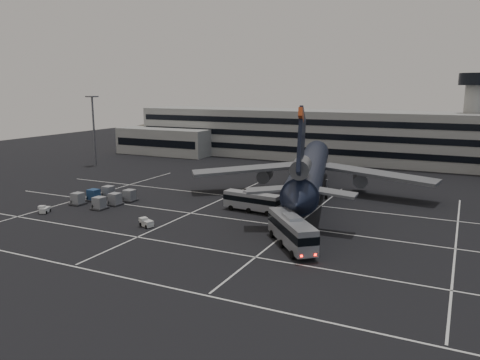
% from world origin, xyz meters
% --- Properties ---
extents(ground, '(260.00, 260.00, 0.00)m').
position_xyz_m(ground, '(0.00, 0.00, 0.00)').
color(ground, black).
rests_on(ground, ground).
extents(lane_markings, '(90.00, 55.62, 0.01)m').
position_xyz_m(lane_markings, '(0.95, 0.72, 0.01)').
color(lane_markings, silver).
rests_on(lane_markings, ground).
extents(terminal, '(125.00, 26.00, 24.00)m').
position_xyz_m(terminal, '(-2.95, 71.14, 6.93)').
color(terminal, gray).
rests_on(terminal, ground).
extents(hills, '(352.00, 180.00, 44.00)m').
position_xyz_m(hills, '(17.99, 170.00, -12.07)').
color(hills, '#38332B').
rests_on(hills, ground).
extents(lightpole_left, '(2.40, 2.40, 18.28)m').
position_xyz_m(lightpole_left, '(-55.00, 35.00, 11.82)').
color(lightpole_left, slate).
rests_on(lightpole_left, ground).
extents(trijet_main, '(46.09, 57.06, 18.08)m').
position_xyz_m(trijet_main, '(7.98, 24.34, 5.25)').
color(trijet_main, black).
rests_on(trijet_main, ground).
extents(bus_near, '(9.77, 11.11, 4.26)m').
position_xyz_m(bus_near, '(14.63, -4.43, 2.33)').
color(bus_near, '#95989D').
rests_on(bus_near, ground).
extents(bus_far, '(10.24, 3.34, 3.55)m').
position_xyz_m(bus_far, '(2.74, 9.37, 1.94)').
color(bus_far, '#95989D').
rests_on(bus_far, ground).
extents(tug_a, '(1.91, 2.30, 1.28)m').
position_xyz_m(tug_a, '(-27.87, -6.39, 0.57)').
color(tug_a, silver).
rests_on(tug_a, ground).
extents(tug_b, '(2.52, 2.07, 1.41)m').
position_xyz_m(tug_b, '(-7.79, -5.39, 0.62)').
color(tug_b, silver).
rests_on(tug_b, ground).
extents(uld_cluster, '(9.19, 10.46, 2.13)m').
position_xyz_m(uld_cluster, '(-23.78, 3.29, 1.04)').
color(uld_cluster, '#2D2D30').
rests_on(uld_cluster, ground).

